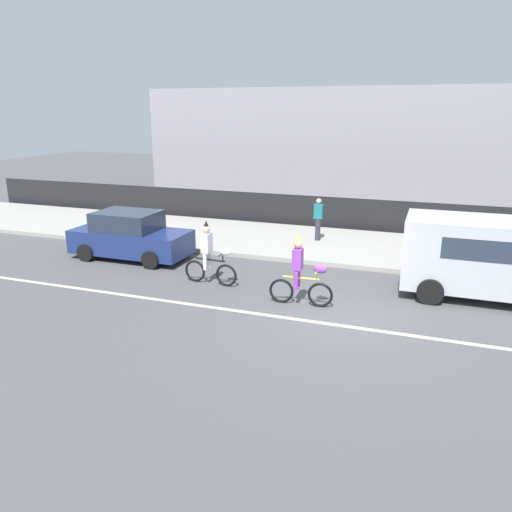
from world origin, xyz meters
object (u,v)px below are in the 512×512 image
(parade_cyclist_zebra, at_px, (210,257))
(parked_van_silver, at_px, (505,254))
(parked_car_navy, at_px, (130,236))
(pedestrian_onlooker, at_px, (318,218))
(parade_cyclist_purple, at_px, (302,275))

(parade_cyclist_zebra, height_order, parked_van_silver, parked_van_silver)
(parked_van_silver, distance_m, parked_car_navy, 11.70)
(parked_car_navy, bearing_deg, pedestrian_onlooker, 35.50)
(parade_cyclist_zebra, bearing_deg, pedestrian_onlooker, 70.95)
(parade_cyclist_purple, distance_m, parked_car_navy, 7.06)
(parade_cyclist_purple, relative_size, parked_van_silver, 0.38)
(parade_cyclist_purple, bearing_deg, pedestrian_onlooker, 99.15)
(parade_cyclist_zebra, height_order, pedestrian_onlooker, parade_cyclist_zebra)
(parade_cyclist_zebra, distance_m, parked_car_navy, 4.06)
(parked_van_silver, height_order, pedestrian_onlooker, parked_van_silver)
(parade_cyclist_zebra, bearing_deg, parked_car_navy, 157.85)
(parade_cyclist_purple, bearing_deg, parked_van_silver, 24.02)
(parade_cyclist_zebra, bearing_deg, parade_cyclist_purple, -13.38)
(parade_cyclist_zebra, height_order, parade_cyclist_purple, same)
(parked_van_silver, relative_size, pedestrian_onlooker, 3.09)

